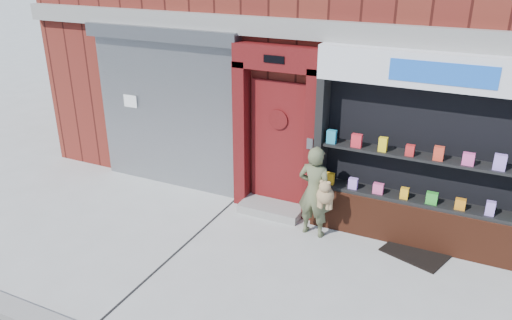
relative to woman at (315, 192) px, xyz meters
The scene contains 6 objects.
ground 1.55m from the woman, 96.67° to the right, with size 80.00×80.00×0.00m, color #9E9E99.
shutter_bay 3.35m from the woman, 169.43° to the left, with size 3.10×0.30×3.04m.
red_door_bay 1.26m from the woman, 150.07° to the left, with size 1.52×0.58×2.90m.
pharmacy_bay 1.77m from the woman, 16.63° to the left, with size 3.50×0.41×3.00m.
woman is the anchor object (origin of this frame).
doormat 1.77m from the woman, ahead, with size 0.90×0.63×0.02m, color black.
Camera 1 is at (2.33, -5.39, 4.28)m, focal length 35.00 mm.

